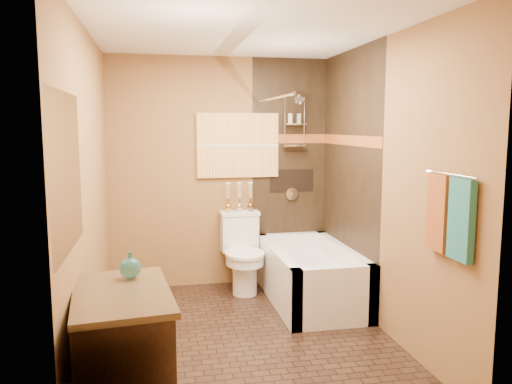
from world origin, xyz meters
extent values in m
plane|color=black|center=(0.00, 0.00, 0.00)|extent=(3.00, 3.00, 0.00)
cube|color=olive|center=(-1.20, 0.00, 1.25)|extent=(0.02, 3.00, 2.50)
cube|color=olive|center=(1.20, 0.00, 1.25)|extent=(0.02, 3.00, 2.50)
cube|color=olive|center=(0.00, 1.50, 1.25)|extent=(2.40, 0.02, 2.50)
cube|color=olive|center=(0.00, -1.50, 1.25)|extent=(2.40, 0.02, 2.50)
plane|color=silver|center=(0.00, 0.00, 2.50)|extent=(3.00, 3.00, 0.00)
cube|color=black|center=(0.78, 1.49, 1.25)|extent=(0.85, 0.01, 2.50)
cube|color=black|center=(1.19, 0.75, 1.25)|extent=(0.01, 1.50, 2.50)
cube|color=maroon|center=(0.78, 1.48, 1.62)|extent=(0.85, 0.01, 0.10)
cube|color=maroon|center=(1.18, 0.75, 1.62)|extent=(0.01, 1.50, 0.10)
cube|color=black|center=(0.80, 1.48, 1.15)|extent=(0.50, 0.01, 0.25)
cylinder|color=silver|center=(0.80, 1.35, 2.08)|extent=(0.02, 0.26, 0.02)
cylinder|color=silver|center=(0.80, 1.20, 2.03)|extent=(0.11, 0.11, 0.09)
cylinder|color=silver|center=(0.80, 1.47, 1.00)|extent=(0.14, 0.02, 0.14)
cylinder|color=silver|center=(0.40, 0.75, 2.02)|extent=(0.03, 1.55, 0.03)
cylinder|color=silver|center=(1.15, -1.05, 1.45)|extent=(0.02, 0.55, 0.02)
cube|color=#216E67|center=(1.16, -1.18, 1.18)|extent=(0.05, 0.22, 0.52)
cube|color=brown|center=(1.16, -0.92, 1.18)|extent=(0.05, 0.22, 0.52)
cube|color=gold|center=(0.19, 1.48, 1.55)|extent=(0.90, 0.04, 0.70)
cube|color=white|center=(-1.19, -1.00, 1.50)|extent=(0.01, 1.00, 0.90)
cube|color=white|center=(0.80, 0.05, 0.28)|extent=(0.80, 0.10, 0.55)
cube|color=white|center=(0.80, 1.45, 0.28)|extent=(0.80, 0.10, 0.55)
cube|color=white|center=(0.45, 0.75, 0.28)|extent=(0.10, 1.50, 0.55)
cube|color=white|center=(1.15, 0.75, 0.28)|extent=(0.10, 1.50, 0.55)
cube|color=white|center=(0.80, 0.75, 0.17)|extent=(0.64, 1.34, 0.35)
cube|color=white|center=(0.19, 1.39, 0.59)|extent=(0.41, 0.20, 0.40)
cube|color=white|center=(0.19, 1.39, 0.81)|extent=(0.43, 0.22, 0.04)
cylinder|color=white|center=(0.19, 1.07, 0.20)|extent=(0.25, 0.25, 0.40)
cylinder|color=white|center=(0.19, 1.07, 0.38)|extent=(0.39, 0.39, 0.11)
cylinder|color=white|center=(0.19, 1.07, 0.44)|extent=(0.41, 0.41, 0.03)
cube|color=black|center=(-0.92, -1.00, 0.38)|extent=(0.61, 0.91, 0.76)
cube|color=black|center=(-0.91, -1.00, 0.78)|extent=(0.65, 0.96, 0.04)
camera|label=1|loc=(-0.70, -3.92, 1.76)|focal=35.00mm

